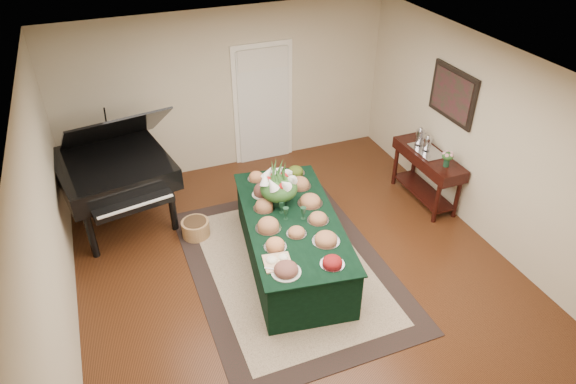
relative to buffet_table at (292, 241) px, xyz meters
name	(u,v)px	position (x,y,z in m)	size (l,w,h in m)	color
ground	(296,269)	(0.01, -0.15, -0.37)	(6.00, 6.00, 0.00)	black
area_rug	(289,267)	(-0.07, -0.08, -0.36)	(2.49, 3.49, 0.01)	black
kitchen_doorway	(263,105)	(0.61, 2.82, 0.65)	(1.05, 0.07, 2.10)	white
buffet_table	(292,241)	(0.00, 0.00, 0.00)	(1.52, 2.60, 0.74)	black
food_platters	(290,212)	(0.00, 0.07, 0.41)	(1.20, 2.30, 0.14)	#B8C3B8
cutting_board	(277,260)	(-0.47, -0.71, 0.40)	(0.35, 0.35, 0.10)	tan
green_goblets	(290,211)	(-0.01, 0.04, 0.46)	(0.29, 0.30, 0.18)	#13311F
floral_centerpiece	(279,184)	(-0.03, 0.38, 0.67)	(0.51, 0.51, 0.51)	#13311F
grand_piano	(114,168)	(-1.98, 1.81, 0.54)	(1.78, 1.98, 1.80)	black
wicker_basket	(196,229)	(-1.07, 1.04, -0.25)	(0.40, 0.40, 0.25)	olive
mahogany_sideboard	(428,164)	(2.50, 0.63, 0.27)	(0.45, 1.35, 0.83)	black
tea_service	(424,141)	(2.50, 0.81, 0.58)	(0.34, 0.58, 0.30)	#B8B8C1
pink_bouquet	(448,157)	(2.50, 0.23, 0.62)	(0.19, 0.19, 0.24)	#13311F
wall_painting	(453,95)	(2.72, 0.63, 1.38)	(0.05, 0.95, 0.75)	black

